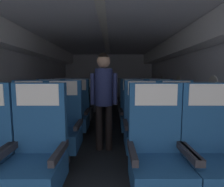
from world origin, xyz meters
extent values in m
cube|color=#23282D|center=(0.00, 3.53, -0.01)|extent=(3.79, 7.45, 0.02)
cube|color=silver|center=(-1.80, 3.53, 1.04)|extent=(0.08, 7.05, 2.09)
cube|color=silver|center=(1.80, 3.53, 1.04)|extent=(0.08, 7.05, 2.09)
cube|color=silver|center=(0.00, 3.53, 2.09)|extent=(3.67, 7.05, 0.06)
cube|color=silver|center=(0.00, 7.07, 1.04)|extent=(3.67, 0.06, 2.09)
cube|color=white|center=(-1.58, 3.53, 1.87)|extent=(0.35, 6.77, 0.36)
cube|color=white|center=(1.58, 3.53, 1.87)|extent=(0.35, 6.77, 0.36)
cube|color=white|center=(0.00, 3.53, 2.05)|extent=(0.12, 6.35, 0.02)
cylinder|color=white|center=(1.75, 2.82, 1.08)|extent=(0.01, 0.26, 0.26)
cylinder|color=white|center=(1.75, 4.23, 1.08)|extent=(0.01, 0.26, 0.26)
cylinder|color=white|center=(1.75, 5.64, 1.08)|extent=(0.01, 0.26, 0.26)
cube|color=#28282D|center=(-0.81, 1.50, 0.57)|extent=(0.05, 0.42, 0.06)
cube|color=navy|center=(-0.55, 1.51, 0.36)|extent=(0.49, 0.49, 0.24)
cube|color=navy|center=(-0.55, 1.71, 0.81)|extent=(0.49, 0.09, 0.68)
cube|color=#28282D|center=(-0.31, 1.51, 0.57)|extent=(0.05, 0.42, 0.06)
cube|color=#28282D|center=(-0.78, 1.51, 0.57)|extent=(0.05, 0.42, 0.06)
cube|color=silver|center=(-0.55, 1.66, 1.04)|extent=(0.39, 0.01, 0.20)
cube|color=navy|center=(1.04, 1.51, 0.36)|extent=(0.49, 0.49, 0.24)
cube|color=navy|center=(1.04, 1.71, 0.81)|extent=(0.49, 0.09, 0.68)
cube|color=#28282D|center=(0.81, 1.51, 0.57)|extent=(0.05, 0.42, 0.06)
cube|color=silver|center=(1.04, 1.66, 1.04)|extent=(0.39, 0.01, 0.20)
cube|color=navy|center=(0.55, 1.51, 0.36)|extent=(0.49, 0.49, 0.24)
cube|color=navy|center=(0.55, 1.72, 0.81)|extent=(0.49, 0.09, 0.68)
cube|color=#28282D|center=(0.78, 1.51, 0.57)|extent=(0.05, 0.42, 0.06)
cube|color=#28282D|center=(0.31, 1.51, 0.57)|extent=(0.05, 0.42, 0.06)
cube|color=silver|center=(0.55, 1.67, 1.04)|extent=(0.39, 0.01, 0.20)
cube|color=#38383D|center=(-1.03, 2.34, 0.12)|extent=(0.18, 0.18, 0.24)
cube|color=navy|center=(-1.03, 2.34, 0.36)|extent=(0.49, 0.49, 0.24)
cube|color=navy|center=(-1.03, 2.55, 0.81)|extent=(0.49, 0.09, 0.68)
cube|color=#28282D|center=(-0.80, 2.34, 0.57)|extent=(0.05, 0.42, 0.06)
cube|color=#28282D|center=(-1.27, 2.34, 0.57)|extent=(0.05, 0.42, 0.06)
cube|color=silver|center=(-1.03, 2.50, 1.04)|extent=(0.39, 0.01, 0.20)
cube|color=#38383D|center=(-0.54, 2.34, 0.12)|extent=(0.18, 0.18, 0.24)
cube|color=navy|center=(-0.54, 2.34, 0.36)|extent=(0.49, 0.49, 0.24)
cube|color=navy|center=(-0.54, 2.54, 0.81)|extent=(0.49, 0.09, 0.68)
cube|color=#28282D|center=(-0.31, 2.34, 0.57)|extent=(0.05, 0.42, 0.06)
cube|color=#28282D|center=(-0.78, 2.34, 0.57)|extent=(0.05, 0.42, 0.06)
cube|color=silver|center=(-0.54, 2.49, 1.04)|extent=(0.39, 0.01, 0.20)
cube|color=#38383D|center=(1.05, 2.35, 0.12)|extent=(0.18, 0.18, 0.24)
cube|color=navy|center=(1.05, 2.35, 0.36)|extent=(0.49, 0.49, 0.24)
cube|color=navy|center=(1.05, 2.55, 0.81)|extent=(0.49, 0.09, 0.68)
cube|color=#28282D|center=(1.28, 2.35, 0.57)|extent=(0.05, 0.42, 0.06)
cube|color=#28282D|center=(0.81, 2.35, 0.57)|extent=(0.05, 0.42, 0.06)
cube|color=silver|center=(1.05, 2.50, 1.04)|extent=(0.39, 0.01, 0.20)
cube|color=#38383D|center=(0.56, 2.35, 0.12)|extent=(0.18, 0.18, 0.24)
cube|color=navy|center=(0.56, 2.35, 0.36)|extent=(0.49, 0.49, 0.24)
cube|color=navy|center=(0.56, 2.55, 0.81)|extent=(0.49, 0.09, 0.68)
cube|color=#28282D|center=(0.79, 2.35, 0.57)|extent=(0.05, 0.42, 0.06)
cube|color=#28282D|center=(0.33, 2.35, 0.57)|extent=(0.05, 0.42, 0.06)
cube|color=silver|center=(0.56, 2.50, 1.04)|extent=(0.39, 0.01, 0.20)
cube|color=#38383D|center=(-1.04, 3.15, 0.12)|extent=(0.18, 0.18, 0.24)
cube|color=navy|center=(-1.04, 3.15, 0.36)|extent=(0.49, 0.49, 0.24)
cube|color=navy|center=(-1.04, 3.35, 0.81)|extent=(0.49, 0.09, 0.68)
cube|color=#28282D|center=(-0.81, 3.15, 0.57)|extent=(0.05, 0.42, 0.06)
cube|color=#28282D|center=(-1.28, 3.15, 0.57)|extent=(0.05, 0.42, 0.06)
cube|color=silver|center=(-1.04, 3.30, 1.04)|extent=(0.39, 0.01, 0.20)
cube|color=#38383D|center=(-0.55, 3.17, 0.12)|extent=(0.18, 0.18, 0.24)
cube|color=navy|center=(-0.55, 3.17, 0.36)|extent=(0.49, 0.49, 0.24)
cube|color=navy|center=(-0.55, 3.37, 0.81)|extent=(0.49, 0.09, 0.68)
cube|color=#28282D|center=(-0.32, 3.17, 0.57)|extent=(0.05, 0.42, 0.06)
cube|color=#28282D|center=(-0.78, 3.17, 0.57)|extent=(0.05, 0.42, 0.06)
cube|color=silver|center=(-0.55, 3.32, 1.04)|extent=(0.39, 0.01, 0.20)
cube|color=#38383D|center=(1.04, 3.15, 0.12)|extent=(0.18, 0.18, 0.24)
cube|color=navy|center=(1.04, 3.15, 0.36)|extent=(0.49, 0.49, 0.24)
cube|color=navy|center=(1.04, 3.35, 0.81)|extent=(0.49, 0.09, 0.68)
cube|color=#28282D|center=(1.27, 3.15, 0.57)|extent=(0.05, 0.42, 0.06)
cube|color=#28282D|center=(0.81, 3.15, 0.57)|extent=(0.05, 0.42, 0.06)
cube|color=silver|center=(1.04, 3.31, 1.04)|extent=(0.39, 0.01, 0.20)
cube|color=#38383D|center=(0.55, 3.17, 0.12)|extent=(0.18, 0.18, 0.24)
cube|color=navy|center=(0.55, 3.17, 0.36)|extent=(0.49, 0.49, 0.24)
cube|color=navy|center=(0.55, 3.37, 0.81)|extent=(0.49, 0.09, 0.68)
cube|color=#28282D|center=(0.78, 3.17, 0.57)|extent=(0.05, 0.42, 0.06)
cube|color=#28282D|center=(0.31, 3.17, 0.57)|extent=(0.05, 0.42, 0.06)
cube|color=silver|center=(0.55, 3.32, 1.04)|extent=(0.39, 0.01, 0.20)
cube|color=#38383D|center=(-1.03, 3.98, 0.12)|extent=(0.18, 0.18, 0.24)
cube|color=#4C5666|center=(-1.03, 3.98, 0.36)|extent=(0.49, 0.49, 0.24)
cube|color=#4C5666|center=(-1.03, 4.18, 0.81)|extent=(0.49, 0.09, 0.68)
cube|color=#28282D|center=(-0.80, 3.98, 0.57)|extent=(0.05, 0.42, 0.06)
cube|color=#28282D|center=(-1.27, 3.98, 0.57)|extent=(0.05, 0.42, 0.06)
cube|color=silver|center=(-1.03, 4.13, 1.04)|extent=(0.39, 0.01, 0.20)
cube|color=#38383D|center=(-0.56, 3.97, 0.12)|extent=(0.18, 0.18, 0.24)
cube|color=#4C5666|center=(-0.56, 3.97, 0.36)|extent=(0.49, 0.49, 0.24)
cube|color=#4C5666|center=(-0.56, 4.18, 0.81)|extent=(0.49, 0.09, 0.68)
cube|color=#28282D|center=(-0.33, 3.97, 0.57)|extent=(0.05, 0.42, 0.06)
cube|color=#28282D|center=(-0.80, 3.97, 0.57)|extent=(0.05, 0.42, 0.06)
cube|color=silver|center=(-0.56, 4.13, 1.04)|extent=(0.39, 0.01, 0.20)
cube|color=#38383D|center=(1.03, 3.99, 0.12)|extent=(0.18, 0.18, 0.24)
cube|color=#4C5666|center=(1.03, 3.99, 0.36)|extent=(0.49, 0.49, 0.24)
cube|color=#4C5666|center=(1.03, 4.19, 0.81)|extent=(0.49, 0.09, 0.68)
cube|color=#28282D|center=(1.27, 3.99, 0.57)|extent=(0.05, 0.42, 0.06)
cube|color=#28282D|center=(0.80, 3.99, 0.57)|extent=(0.05, 0.42, 0.06)
cube|color=silver|center=(1.03, 4.14, 1.04)|extent=(0.39, 0.01, 0.20)
cube|color=#38383D|center=(0.56, 4.00, 0.12)|extent=(0.18, 0.18, 0.24)
cube|color=#4C5666|center=(0.56, 4.00, 0.36)|extent=(0.49, 0.49, 0.24)
cube|color=#4C5666|center=(0.56, 4.20, 0.81)|extent=(0.49, 0.09, 0.68)
cube|color=#28282D|center=(0.79, 4.00, 0.57)|extent=(0.05, 0.42, 0.06)
cube|color=#28282D|center=(0.32, 4.00, 0.57)|extent=(0.05, 0.42, 0.06)
cube|color=silver|center=(0.56, 4.15, 1.04)|extent=(0.39, 0.01, 0.20)
cube|color=#38383D|center=(-1.04, 4.83, 0.12)|extent=(0.18, 0.18, 0.24)
cube|color=#4C5666|center=(-1.04, 4.83, 0.36)|extent=(0.49, 0.49, 0.24)
cube|color=#4C5666|center=(-1.04, 5.03, 0.81)|extent=(0.49, 0.09, 0.68)
cube|color=#28282D|center=(-0.81, 4.83, 0.57)|extent=(0.05, 0.42, 0.06)
cube|color=#28282D|center=(-1.28, 4.83, 0.57)|extent=(0.05, 0.42, 0.06)
cube|color=silver|center=(-1.04, 4.98, 1.04)|extent=(0.39, 0.01, 0.20)
cube|color=#38383D|center=(-0.55, 4.82, 0.12)|extent=(0.18, 0.18, 0.24)
cube|color=#4C5666|center=(-0.55, 4.82, 0.36)|extent=(0.49, 0.49, 0.24)
cube|color=#4C5666|center=(-0.55, 5.02, 0.81)|extent=(0.49, 0.09, 0.68)
cube|color=#28282D|center=(-0.31, 4.82, 0.57)|extent=(0.05, 0.42, 0.06)
cube|color=#28282D|center=(-0.78, 4.82, 0.57)|extent=(0.05, 0.42, 0.06)
cube|color=silver|center=(-0.55, 4.98, 1.04)|extent=(0.39, 0.01, 0.20)
cube|color=#38383D|center=(1.04, 4.82, 0.12)|extent=(0.18, 0.18, 0.24)
cube|color=#4C5666|center=(1.04, 4.82, 0.36)|extent=(0.49, 0.49, 0.24)
cube|color=#4C5666|center=(1.04, 5.02, 0.81)|extent=(0.49, 0.09, 0.68)
cube|color=#28282D|center=(1.28, 4.82, 0.57)|extent=(0.05, 0.42, 0.06)
cube|color=#28282D|center=(0.81, 4.82, 0.57)|extent=(0.05, 0.42, 0.06)
cube|color=silver|center=(1.04, 4.97, 1.04)|extent=(0.39, 0.01, 0.20)
cube|color=#38383D|center=(0.56, 4.82, 0.12)|extent=(0.18, 0.18, 0.24)
cube|color=#4C5666|center=(0.56, 4.82, 0.36)|extent=(0.49, 0.49, 0.24)
cube|color=#4C5666|center=(0.56, 5.03, 0.81)|extent=(0.49, 0.09, 0.68)
cube|color=#28282D|center=(0.79, 4.82, 0.57)|extent=(0.05, 0.42, 0.06)
cube|color=#28282D|center=(0.32, 4.82, 0.57)|extent=(0.05, 0.42, 0.06)
cube|color=silver|center=(0.56, 4.98, 1.04)|extent=(0.39, 0.01, 0.20)
cylinder|color=black|center=(-0.07, 2.81, 0.37)|extent=(0.11, 0.11, 0.74)
cylinder|color=black|center=(0.09, 2.81, 0.37)|extent=(0.11, 0.11, 0.74)
cylinder|color=navy|center=(0.01, 2.81, 1.03)|extent=(0.28, 0.28, 0.58)
cylinder|color=navy|center=(-0.17, 2.81, 1.01)|extent=(0.07, 0.07, 0.49)
cylinder|color=navy|center=(0.19, 2.81, 1.01)|extent=(0.07, 0.07, 0.49)
sphere|color=tan|center=(0.01, 2.81, 1.44)|extent=(0.21, 0.21, 0.21)
sphere|color=black|center=(0.01, 2.81, 1.48)|extent=(0.18, 0.18, 0.18)
camera|label=1|loc=(0.14, 0.12, 1.22)|focal=27.09mm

